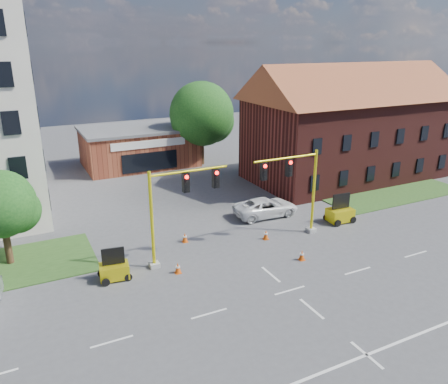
{
  "coord_description": "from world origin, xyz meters",
  "views": [
    {
      "loc": [
        -12.88,
        -17.56,
        13.23
      ],
      "look_at": [
        0.82,
        10.0,
        2.67
      ],
      "focal_mm": 35.0,
      "sensor_mm": 36.0,
      "label": 1
    }
  ],
  "objects_px": {
    "signal_mast_west": "(177,204)",
    "trailer_west": "(114,270)",
    "signal_mast_east": "(295,184)",
    "trailer_east": "(340,213)",
    "pickup_white": "(266,207)"
  },
  "relations": [
    {
      "from": "signal_mast_east",
      "to": "pickup_white",
      "type": "height_order",
      "value": "signal_mast_east"
    },
    {
      "from": "signal_mast_west",
      "to": "signal_mast_east",
      "type": "distance_m",
      "value": 8.71
    },
    {
      "from": "signal_mast_east",
      "to": "trailer_east",
      "type": "relative_size",
      "value": 2.82
    },
    {
      "from": "pickup_white",
      "to": "signal_mast_west",
      "type": "bearing_deg",
      "value": 118.13
    },
    {
      "from": "signal_mast_west",
      "to": "pickup_white",
      "type": "xyz_separation_m",
      "value": [
        9.05,
        4.21,
        -3.19
      ]
    },
    {
      "from": "signal_mast_west",
      "to": "trailer_east",
      "type": "height_order",
      "value": "signal_mast_west"
    },
    {
      "from": "trailer_east",
      "to": "pickup_white",
      "type": "height_order",
      "value": "trailer_east"
    },
    {
      "from": "trailer_east",
      "to": "signal_mast_west",
      "type": "bearing_deg",
      "value": -173.29
    },
    {
      "from": "signal_mast_west",
      "to": "trailer_west",
      "type": "height_order",
      "value": "signal_mast_west"
    },
    {
      "from": "signal_mast_west",
      "to": "trailer_west",
      "type": "distance_m",
      "value": 5.34
    },
    {
      "from": "trailer_east",
      "to": "pickup_white",
      "type": "relative_size",
      "value": 0.42
    },
    {
      "from": "signal_mast_west",
      "to": "signal_mast_east",
      "type": "relative_size",
      "value": 1.0
    },
    {
      "from": "trailer_west",
      "to": "pickup_white",
      "type": "xyz_separation_m",
      "value": [
        13.23,
        4.53,
        0.13
      ]
    },
    {
      "from": "trailer_west",
      "to": "trailer_east",
      "type": "xyz_separation_m",
      "value": [
        17.7,
        0.9,
        0.09
      ]
    },
    {
      "from": "signal_mast_west",
      "to": "signal_mast_east",
      "type": "height_order",
      "value": "same"
    }
  ]
}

